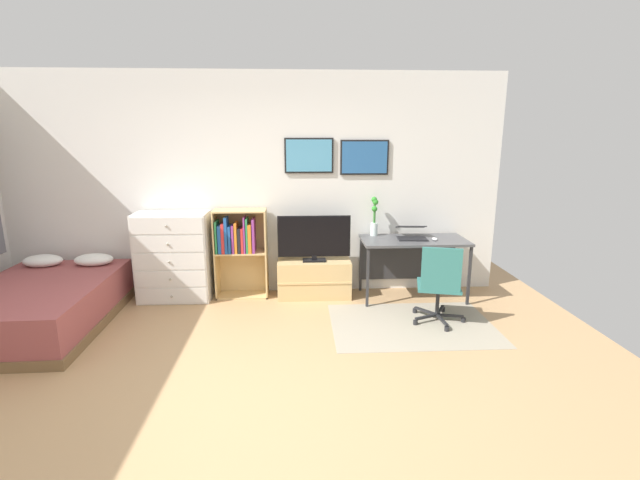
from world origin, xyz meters
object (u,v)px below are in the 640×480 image
(dresser, at_px, (174,257))
(bookshelf, at_px, (239,245))
(office_chair, at_px, (440,283))
(desk, at_px, (412,248))
(computer_mouse, at_px, (435,239))
(bed, at_px, (41,305))
(tv_stand, at_px, (314,278))
(television, at_px, (314,238))
(laptop, at_px, (412,233))
(bamboo_vase, at_px, (374,218))

(dresser, height_order, bookshelf, bookshelf)
(bookshelf, relative_size, office_chair, 1.26)
(desk, distance_m, computer_mouse, 0.31)
(dresser, bearing_deg, bed, -148.09)
(tv_stand, xyz_separation_m, television, (0.00, -0.02, 0.51))
(dresser, height_order, television, dresser)
(television, height_order, office_chair, television)
(computer_mouse, bearing_deg, television, 173.41)
(television, bearing_deg, desk, -0.45)
(bed, distance_m, tv_stand, 2.97)
(dresser, xyz_separation_m, office_chair, (2.96, -0.90, -0.08))
(dresser, xyz_separation_m, laptop, (2.87, -0.03, 0.27))
(bed, height_order, bookshelf, bookshelf)
(bamboo_vase, bearing_deg, television, -170.24)
(tv_stand, distance_m, bamboo_vase, 1.05)
(laptop, height_order, bamboo_vase, bamboo_vase)
(bookshelf, height_order, laptop, bookshelf)
(computer_mouse, distance_m, bamboo_vase, 0.77)
(laptop, xyz_separation_m, bamboo_vase, (-0.43, 0.16, 0.16))
(office_chair, bearing_deg, laptop, 109.70)
(desk, bearing_deg, computer_mouse, -34.32)
(computer_mouse, bearing_deg, dresser, 176.83)
(dresser, bearing_deg, bookshelf, 4.59)
(tv_stand, relative_size, bamboo_vase, 1.85)
(desk, distance_m, office_chair, 0.90)
(television, relative_size, laptop, 2.17)
(bamboo_vase, bearing_deg, bookshelf, -177.94)
(bamboo_vase, bearing_deg, laptop, -19.75)
(bed, bearing_deg, office_chair, -3.67)
(bookshelf, bearing_deg, laptop, -2.62)
(tv_stand, xyz_separation_m, computer_mouse, (1.43, -0.19, 0.53))
(television, distance_m, desk, 1.21)
(dresser, xyz_separation_m, computer_mouse, (3.11, -0.17, 0.22))
(bed, height_order, television, television)
(tv_stand, height_order, laptop, laptop)
(television, height_order, desk, television)
(bed, distance_m, office_chair, 4.16)
(tv_stand, bearing_deg, bookshelf, 177.09)
(television, relative_size, desk, 0.70)
(laptop, relative_size, bamboo_vase, 0.84)
(bookshelf, relative_size, television, 1.24)
(dresser, bearing_deg, tv_stand, 0.51)
(computer_mouse, bearing_deg, desk, 145.68)
(tv_stand, relative_size, desk, 0.71)
(office_chair, distance_m, computer_mouse, 0.80)
(office_chair, relative_size, computer_mouse, 8.27)
(office_chair, height_order, bamboo_vase, bamboo_vase)
(tv_stand, relative_size, television, 1.02)
(tv_stand, bearing_deg, bed, -165.26)
(desk, xyz_separation_m, office_chair, (0.07, -0.88, -0.15))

